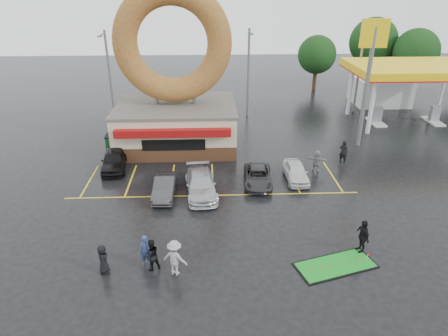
{
  "coord_description": "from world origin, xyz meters",
  "views": [
    {
      "loc": [
        -0.25,
        -20.4,
        13.31
      ],
      "look_at": [
        0.73,
        3.09,
        2.2
      ],
      "focal_mm": 32.0,
      "sensor_mm": 36.0,
      "label": 1
    }
  ],
  "objects_px": {
    "streetlight_mid": "(248,71)",
    "person_cameraman": "(362,236)",
    "shell_sign": "(370,61)",
    "putting_green": "(336,265)",
    "streetlight_left": "(109,74)",
    "car_white": "(296,172)",
    "donut_shop": "(175,95)",
    "car_silver": "(201,184)",
    "gas_station": "(399,80)",
    "streetlight_right": "(360,68)",
    "dumpster": "(118,143)",
    "car_black": "(114,160)",
    "car_dgrey": "(165,187)",
    "car_grey": "(258,176)",
    "person_blue": "(146,251)"
  },
  "relations": [
    {
      "from": "car_dgrey",
      "to": "car_grey",
      "type": "distance_m",
      "value": 6.66
    },
    {
      "from": "dumpster",
      "to": "gas_station",
      "type": "bearing_deg",
      "value": 15.24
    },
    {
      "from": "car_dgrey",
      "to": "dumpster",
      "type": "bearing_deg",
      "value": 121.87
    },
    {
      "from": "streetlight_left",
      "to": "car_white",
      "type": "height_order",
      "value": "streetlight_left"
    },
    {
      "from": "car_grey",
      "to": "car_silver",
      "type": "bearing_deg",
      "value": -157.73
    },
    {
      "from": "car_white",
      "to": "streetlight_left",
      "type": "bearing_deg",
      "value": 138.55
    },
    {
      "from": "streetlight_mid",
      "to": "streetlight_right",
      "type": "xyz_separation_m",
      "value": [
        12.0,
        1.0,
        0.0
      ]
    },
    {
      "from": "car_black",
      "to": "person_cameraman",
      "type": "distance_m",
      "value": 19.0
    },
    {
      "from": "car_black",
      "to": "car_grey",
      "type": "bearing_deg",
      "value": -21.56
    },
    {
      "from": "shell_sign",
      "to": "putting_green",
      "type": "height_order",
      "value": "shell_sign"
    },
    {
      "from": "donut_shop",
      "to": "car_silver",
      "type": "relative_size",
      "value": 2.77
    },
    {
      "from": "car_silver",
      "to": "dumpster",
      "type": "relative_size",
      "value": 2.71
    },
    {
      "from": "gas_station",
      "to": "shell_sign",
      "type": "distance_m",
      "value": 11.93
    },
    {
      "from": "streetlight_right",
      "to": "car_dgrey",
      "type": "bearing_deg",
      "value": -136.36
    },
    {
      "from": "shell_sign",
      "to": "streetlight_right",
      "type": "distance_m",
      "value": 10.68
    },
    {
      "from": "car_black",
      "to": "person_blue",
      "type": "xyz_separation_m",
      "value": [
        4.04,
        -11.77,
        0.12
      ]
    },
    {
      "from": "dumpster",
      "to": "car_white",
      "type": "bearing_deg",
      "value": -26.7
    },
    {
      "from": "gas_station",
      "to": "dumpster",
      "type": "bearing_deg",
      "value": -162.0
    },
    {
      "from": "shell_sign",
      "to": "car_silver",
      "type": "relative_size",
      "value": 2.17
    },
    {
      "from": "gas_station",
      "to": "car_dgrey",
      "type": "distance_m",
      "value": 29.21
    },
    {
      "from": "streetlight_left",
      "to": "person_cameraman",
      "type": "height_order",
      "value": "streetlight_left"
    },
    {
      "from": "gas_station",
      "to": "car_dgrey",
      "type": "bearing_deg",
      "value": -143.22
    },
    {
      "from": "streetlight_right",
      "to": "person_cameraman",
      "type": "relative_size",
      "value": 4.65
    },
    {
      "from": "car_black",
      "to": "car_dgrey",
      "type": "relative_size",
      "value": 1.13
    },
    {
      "from": "streetlight_right",
      "to": "person_cameraman",
      "type": "bearing_deg",
      "value": -108.04
    },
    {
      "from": "car_white",
      "to": "car_grey",
      "type": "bearing_deg",
      "value": -168.87
    },
    {
      "from": "streetlight_right",
      "to": "dumpster",
      "type": "bearing_deg",
      "value": -157.23
    },
    {
      "from": "person_blue",
      "to": "person_cameraman",
      "type": "bearing_deg",
      "value": -2.87
    },
    {
      "from": "streetlight_right",
      "to": "car_silver",
      "type": "distance_m",
      "value": 25.14
    },
    {
      "from": "streetlight_mid",
      "to": "putting_green",
      "type": "distance_m",
      "value": 25.72
    },
    {
      "from": "car_white",
      "to": "car_black",
      "type": "bearing_deg",
      "value": 170.12
    },
    {
      "from": "streetlight_mid",
      "to": "person_cameraman",
      "type": "bearing_deg",
      "value": -80.89
    },
    {
      "from": "car_black",
      "to": "person_blue",
      "type": "relative_size",
      "value": 2.53
    },
    {
      "from": "shell_sign",
      "to": "car_dgrey",
      "type": "height_order",
      "value": "shell_sign"
    },
    {
      "from": "car_silver",
      "to": "car_dgrey",
      "type": "bearing_deg",
      "value": 177.61
    },
    {
      "from": "streetlight_right",
      "to": "streetlight_left",
      "type": "bearing_deg",
      "value": -175.6
    },
    {
      "from": "person_cameraman",
      "to": "putting_green",
      "type": "relative_size",
      "value": 0.43
    },
    {
      "from": "donut_shop",
      "to": "streetlight_left",
      "type": "height_order",
      "value": "donut_shop"
    },
    {
      "from": "shell_sign",
      "to": "person_blue",
      "type": "xyz_separation_m",
      "value": [
        -16.52,
        -15.77,
        -6.51
      ]
    },
    {
      "from": "putting_green",
      "to": "dumpster",
      "type": "bearing_deg",
      "value": 131.48
    },
    {
      "from": "streetlight_mid",
      "to": "person_cameraman",
      "type": "relative_size",
      "value": 4.65
    },
    {
      "from": "streetlight_right",
      "to": "car_white",
      "type": "bearing_deg",
      "value": -121.18
    },
    {
      "from": "streetlight_right",
      "to": "car_silver",
      "type": "height_order",
      "value": "streetlight_right"
    },
    {
      "from": "car_black",
      "to": "car_grey",
      "type": "xyz_separation_m",
      "value": [
        10.8,
        -3.0,
        -0.17
      ]
    },
    {
      "from": "streetlight_right",
      "to": "car_dgrey",
      "type": "xyz_separation_m",
      "value": [
        -19.26,
        -18.37,
        -4.14
      ]
    },
    {
      "from": "donut_shop",
      "to": "car_white",
      "type": "relative_size",
      "value": 3.58
    },
    {
      "from": "car_grey",
      "to": "car_white",
      "type": "height_order",
      "value": "car_white"
    },
    {
      "from": "person_cameraman",
      "to": "gas_station",
      "type": "bearing_deg",
      "value": 144.72
    },
    {
      "from": "streetlight_mid",
      "to": "putting_green",
      "type": "xyz_separation_m",
      "value": [
        2.17,
        -25.18,
        -4.75
      ]
    },
    {
      "from": "shell_sign",
      "to": "car_dgrey",
      "type": "distance_m",
      "value": 19.53
    }
  ]
}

